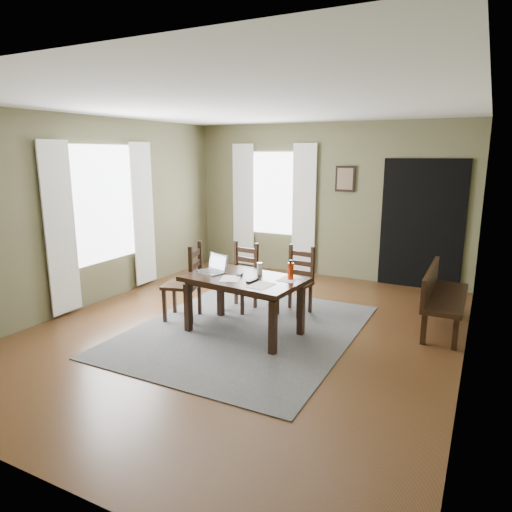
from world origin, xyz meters
The scene contains 24 objects.
ground centered at (0.00, 0.00, -0.01)m, with size 5.00×6.00×0.01m.
room_shell centered at (0.00, 0.00, 1.80)m, with size 5.02×6.02×2.71m.
rug centered at (0.00, 0.00, 0.01)m, with size 2.60×3.20×0.01m.
dining_table centered at (0.03, -0.09, 0.63)m, with size 1.50×1.00×0.71m.
chair_end centered at (-0.89, 0.00, 0.50)m, with size 0.55×0.55×1.02m.
chair_back_left centered at (-0.44, 0.70, 0.46)m, with size 0.45×0.45×0.94m.
chair_back_right centered at (0.32, 0.88, 0.46)m, with size 0.46×0.46×0.93m.
bench centered at (2.15, 1.17, 0.47)m, with size 0.45×1.40×0.79m.
laptop centered at (-0.42, -0.04, 0.78)m, with size 0.38×0.34×0.22m.
computer_mouse centered at (-0.04, -0.06, 0.74)m, with size 0.05×0.09×0.03m, color #3F3F42.
tv_remote centered at (0.21, -0.20, 0.73)m, with size 0.05×0.19×0.02m, color black.
drinking_glass centered at (0.15, 0.11, 0.79)m, with size 0.07×0.07×0.15m, color silver.
water_bottle centered at (0.58, 0.07, 0.83)m, with size 0.07×0.07×0.24m.
paper_b centered at (0.38, -0.31, 0.72)m, with size 0.23×0.30×0.00m, color white.
paper_d centered at (0.55, 0.07, 0.72)m, with size 0.21×0.27×0.00m, color white.
paper_e centered at (-0.08, -0.22, 0.72)m, with size 0.22×0.29×0.00m, color white.
window_left centered at (-2.47, 0.20, 1.45)m, with size 0.01×1.30×1.70m.
window_back centered at (-1.00, 2.97, 1.45)m, with size 1.00×0.01×1.50m.
curtain_left_near centered at (-2.44, -0.62, 1.20)m, with size 0.03×0.48×2.30m.
curtain_left_far centered at (-2.44, 1.02, 1.20)m, with size 0.03×0.48×2.30m.
curtain_back_left centered at (-1.62, 2.94, 1.20)m, with size 0.44×0.03×2.30m.
curtain_back_right centered at (-0.38, 2.94, 1.20)m, with size 0.44×0.03×2.30m.
framed_picture centered at (0.35, 2.97, 1.75)m, with size 0.34×0.03×0.44m.
doorway_back centered at (1.65, 2.97, 1.05)m, with size 1.30×0.03×2.10m.
Camera 1 is at (2.57, -4.74, 2.18)m, focal length 32.00 mm.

